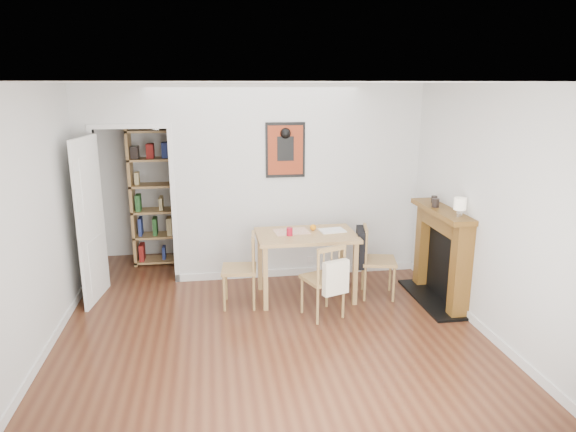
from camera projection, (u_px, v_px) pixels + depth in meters
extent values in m
plane|color=#532E1A|center=(268.00, 320.00, 5.80)|extent=(5.20, 5.20, 0.00)
plane|color=beige|center=(248.00, 170.00, 7.96)|extent=(4.50, 0.00, 4.50)
plane|color=beige|center=(317.00, 312.00, 2.98)|extent=(4.50, 0.00, 4.50)
plane|color=beige|center=(44.00, 216.00, 5.14)|extent=(0.00, 5.20, 5.20)
plane|color=beige|center=(464.00, 201.00, 5.80)|extent=(0.00, 5.20, 5.20)
plane|color=silver|center=(265.00, 83.00, 5.15)|extent=(5.20, 5.20, 0.00)
cube|color=beige|center=(298.00, 183.00, 6.90)|extent=(3.35, 0.10, 2.60)
cube|color=beige|center=(88.00, 189.00, 6.50)|extent=(0.25, 0.10, 2.60)
cube|color=beige|center=(128.00, 106.00, 6.33)|extent=(0.90, 0.10, 0.55)
cube|color=silver|center=(98.00, 210.00, 6.58)|extent=(0.06, 0.14, 2.05)
cube|color=silver|center=(174.00, 207.00, 6.72)|extent=(0.06, 0.14, 2.05)
cube|color=silver|center=(298.00, 272.00, 7.15)|extent=(3.35, 0.02, 0.10)
cube|color=silver|center=(41.00, 359.00, 4.88)|extent=(0.02, 4.00, 0.10)
cube|color=silver|center=(480.00, 326.00, 5.54)|extent=(0.02, 4.00, 0.10)
cube|color=white|center=(91.00, 221.00, 6.14)|extent=(0.15, 0.80, 2.00)
cube|color=black|center=(285.00, 150.00, 6.70)|extent=(0.52, 0.02, 0.72)
cube|color=maroon|center=(285.00, 150.00, 6.69)|extent=(0.46, 0.00, 0.64)
cube|color=#A6884D|center=(306.00, 235.00, 6.24)|extent=(1.21, 0.77, 0.04)
cube|color=#A6884D|center=(265.00, 279.00, 5.96)|extent=(0.05, 0.05, 0.78)
cube|color=#A6884D|center=(355.00, 274.00, 6.12)|extent=(0.05, 0.05, 0.78)
cube|color=#A6884D|center=(260.00, 261.00, 6.57)|extent=(0.05, 0.05, 0.78)
cube|color=#A6884D|center=(342.00, 257.00, 6.73)|extent=(0.05, 0.05, 0.78)
cube|color=black|center=(360.00, 247.00, 6.32)|extent=(0.18, 0.38, 0.47)
cube|color=beige|center=(334.00, 277.00, 5.59)|extent=(0.32, 0.20, 0.38)
cube|color=#A6884D|center=(132.00, 198.00, 7.39)|extent=(0.04, 0.34, 1.99)
cube|color=#A6884D|center=(188.00, 196.00, 7.50)|extent=(0.04, 0.34, 1.99)
cube|color=#A6884D|center=(165.00, 259.00, 7.68)|extent=(0.84, 0.34, 0.03)
cube|color=#A6884D|center=(161.00, 210.00, 7.50)|extent=(0.84, 0.34, 0.03)
cube|color=#A6884D|center=(156.00, 131.00, 7.21)|extent=(0.84, 0.34, 0.03)
cube|color=maroon|center=(161.00, 197.00, 7.45)|extent=(0.73, 0.27, 0.27)
cube|color=brown|center=(461.00, 272.00, 5.74)|extent=(0.20, 0.16, 1.10)
cube|color=brown|center=(425.00, 245.00, 6.69)|extent=(0.20, 0.16, 1.10)
cube|color=brown|center=(443.00, 211.00, 6.07)|extent=(0.30, 1.21, 0.06)
cube|color=brown|center=(444.00, 222.00, 6.10)|extent=(0.20, 0.85, 0.20)
cube|color=black|center=(445.00, 265.00, 6.25)|extent=(0.08, 0.81, 0.88)
cube|color=black|center=(433.00, 299.00, 6.34)|extent=(0.45, 1.25, 0.03)
cylinder|color=maroon|center=(290.00, 232.00, 6.14)|extent=(0.08, 0.08, 0.10)
sphere|color=orange|center=(313.00, 227.00, 6.36)|extent=(0.08, 0.08, 0.08)
cube|color=beige|center=(291.00, 232.00, 6.31)|extent=(0.45, 0.35, 0.00)
cube|color=white|center=(332.00, 230.00, 6.34)|extent=(0.33, 0.26, 0.02)
cylinder|color=silver|center=(459.00, 213.00, 5.69)|extent=(0.07, 0.07, 0.08)
cylinder|color=beige|center=(460.00, 204.00, 5.66)|extent=(0.14, 0.14, 0.14)
cylinder|color=black|center=(436.00, 203.00, 6.11)|extent=(0.09, 0.09, 0.11)
cylinder|color=black|center=(434.00, 199.00, 6.33)|extent=(0.07, 0.07, 0.09)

